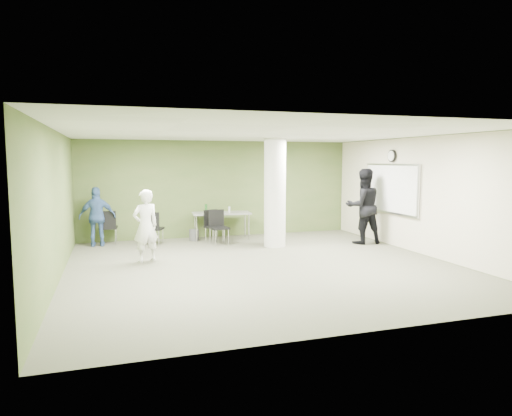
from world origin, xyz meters
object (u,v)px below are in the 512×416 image
object	(u,v)px
chair_back_left	(108,225)
man_black	(363,206)
woman_white	(146,226)
man_blue	(97,217)
folding_table	(221,214)

from	to	relation	value
chair_back_left	man_black	xyz separation A→B (m)	(6.54, -1.90, 0.48)
chair_back_left	woman_white	world-z (taller)	woman_white
chair_back_left	man_blue	size ratio (longest dim) A/B	0.59
chair_back_left	man_blue	distance (m)	0.39
folding_table	man_blue	xyz separation A→B (m)	(-3.31, -0.02, 0.06)
chair_back_left	man_black	bearing A→B (deg)	168.64
folding_table	chair_back_left	world-z (taller)	folding_table
man_blue	folding_table	bearing A→B (deg)	-178.71
man_blue	woman_white	bearing A→B (deg)	115.96
chair_back_left	man_blue	xyz separation A→B (m)	(-0.26, -0.17, 0.25)
folding_table	man_black	xyz separation A→B (m)	(3.49, -1.76, 0.29)
woman_white	man_blue	size ratio (longest dim) A/B	1.03
folding_table	woman_white	bearing A→B (deg)	-129.00
chair_back_left	man_blue	bearing A→B (deg)	37.76
man_black	man_blue	distance (m)	7.02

